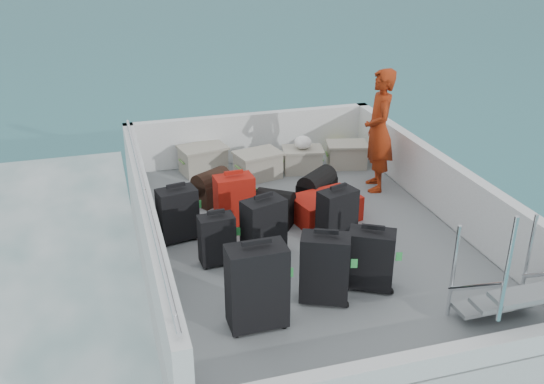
{
  "coord_description": "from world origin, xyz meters",
  "views": [
    {
      "loc": [
        -2.05,
        -5.68,
        3.86
      ],
      "look_at": [
        -0.28,
        0.41,
        1.0
      ],
      "focal_mm": 40.0,
      "sensor_mm": 36.0,
      "label": 1
    }
  ],
  "objects_px": {
    "crate_0": "(203,160)",
    "crate_2": "(302,161)",
    "suitcase_3": "(325,269)",
    "crate_3": "(347,156)",
    "suitcase_0": "(257,287)",
    "suitcase_8": "(325,208)",
    "suitcase_6": "(371,260)",
    "suitcase_4": "(264,228)",
    "suitcase_2": "(178,215)",
    "suitcase_5": "(234,201)",
    "passenger": "(379,131)",
    "suitcase_7": "(337,215)",
    "suitcase_1": "(217,240)",
    "crate_1": "(258,166)"
  },
  "relations": [
    {
      "from": "suitcase_8",
      "to": "suitcase_0",
      "type": "bearing_deg",
      "value": 130.37
    },
    {
      "from": "suitcase_5",
      "to": "passenger",
      "type": "bearing_deg",
      "value": 11.14
    },
    {
      "from": "suitcase_7",
      "to": "suitcase_8",
      "type": "relative_size",
      "value": 0.77
    },
    {
      "from": "suitcase_5",
      "to": "crate_0",
      "type": "xyz_separation_m",
      "value": [
        -0.06,
        1.68,
        -0.12
      ]
    },
    {
      "from": "suitcase_2",
      "to": "suitcase_8",
      "type": "xyz_separation_m",
      "value": [
        1.72,
        0.0,
        -0.15
      ]
    },
    {
      "from": "crate_1",
      "to": "crate_0",
      "type": "bearing_deg",
      "value": 149.71
    },
    {
      "from": "suitcase_5",
      "to": "suitcase_1",
      "type": "bearing_deg",
      "value": -117.53
    },
    {
      "from": "crate_3",
      "to": "suitcase_3",
      "type": "bearing_deg",
      "value": -116.16
    },
    {
      "from": "suitcase_3",
      "to": "suitcase_5",
      "type": "height_order",
      "value": "suitcase_3"
    },
    {
      "from": "crate_2",
      "to": "suitcase_1",
      "type": "bearing_deg",
      "value": -127.76
    },
    {
      "from": "suitcase_8",
      "to": "passenger",
      "type": "distance_m",
      "value": 1.34
    },
    {
      "from": "suitcase_8",
      "to": "crate_2",
      "type": "distance_m",
      "value": 1.51
    },
    {
      "from": "suitcase_5",
      "to": "crate_1",
      "type": "bearing_deg",
      "value": 60.99
    },
    {
      "from": "suitcase_0",
      "to": "suitcase_6",
      "type": "distance_m",
      "value": 1.23
    },
    {
      "from": "suitcase_0",
      "to": "suitcase_7",
      "type": "bearing_deg",
      "value": 45.06
    },
    {
      "from": "suitcase_6",
      "to": "suitcase_8",
      "type": "bearing_deg",
      "value": 115.26
    },
    {
      "from": "suitcase_4",
      "to": "crate_2",
      "type": "xyz_separation_m",
      "value": [
        1.14,
        2.09,
        -0.16
      ]
    },
    {
      "from": "suitcase_4",
      "to": "passenger",
      "type": "height_order",
      "value": "passenger"
    },
    {
      "from": "suitcase_0",
      "to": "suitcase_1",
      "type": "relative_size",
      "value": 1.44
    },
    {
      "from": "suitcase_5",
      "to": "suitcase_4",
      "type": "bearing_deg",
      "value": -83.06
    },
    {
      "from": "suitcase_2",
      "to": "passenger",
      "type": "xyz_separation_m",
      "value": [
        2.68,
        0.68,
        0.49
      ]
    },
    {
      "from": "suitcase_7",
      "to": "suitcase_8",
      "type": "bearing_deg",
      "value": 67.32
    },
    {
      "from": "suitcase_0",
      "to": "suitcase_8",
      "type": "height_order",
      "value": "suitcase_0"
    },
    {
      "from": "suitcase_2",
      "to": "crate_1",
      "type": "distance_m",
      "value": 1.95
    },
    {
      "from": "suitcase_4",
      "to": "passenger",
      "type": "distance_m",
      "value": 2.32
    },
    {
      "from": "crate_0",
      "to": "suitcase_5",
      "type": "bearing_deg",
      "value": -87.9
    },
    {
      "from": "suitcase_3",
      "to": "crate_1",
      "type": "xyz_separation_m",
      "value": [
        0.18,
        3.01,
        -0.17
      ]
    },
    {
      "from": "suitcase_4",
      "to": "suitcase_7",
      "type": "relative_size",
      "value": 1.09
    },
    {
      "from": "suitcase_8",
      "to": "crate_2",
      "type": "relative_size",
      "value": 1.47
    },
    {
      "from": "crate_3",
      "to": "passenger",
      "type": "xyz_separation_m",
      "value": [
        0.06,
        -0.82,
        0.63
      ]
    },
    {
      "from": "suitcase_4",
      "to": "suitcase_2",
      "type": "bearing_deg",
      "value": 125.29
    },
    {
      "from": "suitcase_7",
      "to": "suitcase_8",
      "type": "height_order",
      "value": "suitcase_7"
    },
    {
      "from": "suitcase_8",
      "to": "crate_1",
      "type": "xyz_separation_m",
      "value": [
        -0.43,
        1.45,
        0.02
      ]
    },
    {
      "from": "suitcase_5",
      "to": "suitcase_6",
      "type": "distance_m",
      "value": 1.9
    },
    {
      "from": "suitcase_6",
      "to": "crate_2",
      "type": "relative_size",
      "value": 1.16
    },
    {
      "from": "suitcase_3",
      "to": "crate_3",
      "type": "height_order",
      "value": "suitcase_3"
    },
    {
      "from": "suitcase_2",
      "to": "suitcase_6",
      "type": "height_order",
      "value": "same"
    },
    {
      "from": "suitcase_5",
      "to": "crate_0",
      "type": "relative_size",
      "value": 1.03
    },
    {
      "from": "suitcase_6",
      "to": "crate_1",
      "type": "relative_size",
      "value": 1.06
    },
    {
      "from": "suitcase_4",
      "to": "crate_3",
      "type": "xyz_separation_m",
      "value": [
        1.81,
        2.1,
        -0.16
      ]
    },
    {
      "from": "crate_2",
      "to": "suitcase_3",
      "type": "bearing_deg",
      "value": -105.31
    },
    {
      "from": "suitcase_1",
      "to": "suitcase_0",
      "type": "bearing_deg",
      "value": -86.87
    },
    {
      "from": "crate_0",
      "to": "crate_2",
      "type": "xyz_separation_m",
      "value": [
        1.34,
        -0.36,
        -0.02
      ]
    },
    {
      "from": "suitcase_3",
      "to": "crate_0",
      "type": "distance_m",
      "value": 3.45
    },
    {
      "from": "suitcase_1",
      "to": "suitcase_2",
      "type": "distance_m",
      "value": 0.7
    },
    {
      "from": "suitcase_4",
      "to": "suitcase_6",
      "type": "relative_size",
      "value": 1.06
    },
    {
      "from": "suitcase_3",
      "to": "suitcase_6",
      "type": "xyz_separation_m",
      "value": [
        0.5,
        0.09,
        -0.04
      ]
    },
    {
      "from": "crate_1",
      "to": "crate_2",
      "type": "height_order",
      "value": "crate_1"
    },
    {
      "from": "suitcase_0",
      "to": "passenger",
      "type": "distance_m",
      "value": 3.34
    },
    {
      "from": "suitcase_5",
      "to": "suitcase_7",
      "type": "distance_m",
      "value": 1.19
    }
  ]
}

